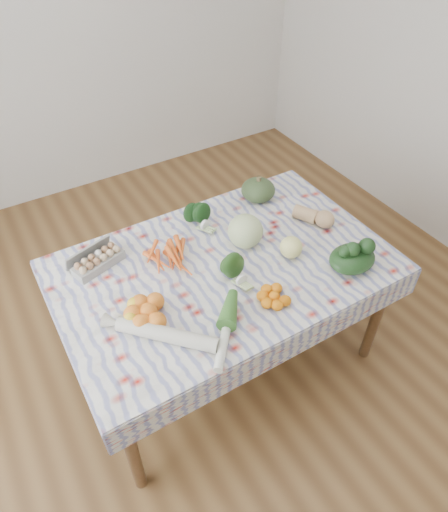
{
  "coord_description": "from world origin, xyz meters",
  "views": [
    {
      "loc": [
        -0.85,
        -1.42,
        2.34
      ],
      "look_at": [
        0.0,
        0.0,
        0.82
      ],
      "focal_mm": 32.0,
      "sensor_mm": 36.0,
      "label": 1
    }
  ],
  "objects_px": {
    "egg_carton": "(98,262)",
    "grapefruit": "(291,247)",
    "dining_table": "(224,276)",
    "cabbage": "(245,231)",
    "butternut_squash": "(314,215)",
    "kabocha_squash": "(258,190)"
  },
  "relations": [
    {
      "from": "egg_carton",
      "to": "grapefruit",
      "type": "height_order",
      "value": "grapefruit"
    },
    {
      "from": "dining_table",
      "to": "egg_carton",
      "type": "distance_m",
      "value": 0.63
    },
    {
      "from": "dining_table",
      "to": "egg_carton",
      "type": "height_order",
      "value": "egg_carton"
    },
    {
      "from": "cabbage",
      "to": "butternut_squash",
      "type": "distance_m",
      "value": 0.43
    },
    {
      "from": "kabocha_squash",
      "to": "cabbage",
      "type": "xyz_separation_m",
      "value": [
        -0.29,
        -0.3,
        0.03
      ]
    },
    {
      "from": "dining_table",
      "to": "butternut_squash",
      "type": "bearing_deg",
      "value": 3.27
    },
    {
      "from": "butternut_squash",
      "to": "grapefruit",
      "type": "bearing_deg",
      "value": 179.84
    },
    {
      "from": "butternut_squash",
      "to": "kabocha_squash",
      "type": "bearing_deg",
      "value": 83.21
    },
    {
      "from": "egg_carton",
      "to": "kabocha_squash",
      "type": "height_order",
      "value": "kabocha_squash"
    },
    {
      "from": "egg_carton",
      "to": "butternut_squash",
      "type": "height_order",
      "value": "butternut_squash"
    },
    {
      "from": "kabocha_squash",
      "to": "butternut_squash",
      "type": "distance_m",
      "value": 0.37
    },
    {
      "from": "egg_carton",
      "to": "butternut_squash",
      "type": "bearing_deg",
      "value": -30.82
    },
    {
      "from": "kabocha_squash",
      "to": "grapefruit",
      "type": "height_order",
      "value": "kabocha_squash"
    },
    {
      "from": "kabocha_squash",
      "to": "grapefruit",
      "type": "distance_m",
      "value": 0.52
    },
    {
      "from": "dining_table",
      "to": "grapefruit",
      "type": "relative_size",
      "value": 13.94
    },
    {
      "from": "kabocha_squash",
      "to": "cabbage",
      "type": "distance_m",
      "value": 0.42
    },
    {
      "from": "egg_carton",
      "to": "cabbage",
      "type": "distance_m",
      "value": 0.75
    },
    {
      "from": "kabocha_squash",
      "to": "cabbage",
      "type": "height_order",
      "value": "cabbage"
    },
    {
      "from": "dining_table",
      "to": "butternut_squash",
      "type": "height_order",
      "value": "butternut_squash"
    },
    {
      "from": "dining_table",
      "to": "kabocha_squash",
      "type": "distance_m",
      "value": 0.61
    },
    {
      "from": "dining_table",
      "to": "egg_carton",
      "type": "relative_size",
      "value": 6.11
    },
    {
      "from": "kabocha_squash",
      "to": "egg_carton",
      "type": "bearing_deg",
      "value": -175.9
    }
  ]
}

